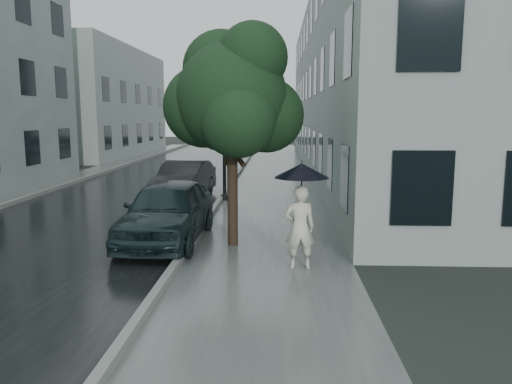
{
  "coord_description": "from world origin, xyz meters",
  "views": [
    {
      "loc": [
        0.45,
        -8.39,
        3.04
      ],
      "look_at": [
        -0.04,
        2.77,
        1.3
      ],
      "focal_mm": 35.0,
      "sensor_mm": 36.0,
      "label": 1
    }
  ],
  "objects_px": {
    "lamp_post": "(219,124)",
    "car_far": "(184,180)",
    "street_tree": "(232,96)",
    "car_near": "(167,211)",
    "pedestrian": "(300,227)"
  },
  "relations": [
    {
      "from": "car_far",
      "to": "street_tree",
      "type": "bearing_deg",
      "value": -63.9
    },
    {
      "from": "car_near",
      "to": "lamp_post",
      "type": "bearing_deg",
      "value": 85.7
    },
    {
      "from": "lamp_post",
      "to": "car_near",
      "type": "bearing_deg",
      "value": -92.08
    },
    {
      "from": "pedestrian",
      "to": "car_far",
      "type": "xyz_separation_m",
      "value": [
        -3.83,
        8.16,
        -0.15
      ]
    },
    {
      "from": "pedestrian",
      "to": "street_tree",
      "type": "height_order",
      "value": "street_tree"
    },
    {
      "from": "pedestrian",
      "to": "lamp_post",
      "type": "bearing_deg",
      "value": -79.45
    },
    {
      "from": "street_tree",
      "to": "car_far",
      "type": "xyz_separation_m",
      "value": [
        -2.35,
        6.28,
        -2.76
      ]
    },
    {
      "from": "pedestrian",
      "to": "car_near",
      "type": "bearing_deg",
      "value": -40.43
    },
    {
      "from": "lamp_post",
      "to": "car_near",
      "type": "height_order",
      "value": "lamp_post"
    },
    {
      "from": "pedestrian",
      "to": "car_near",
      "type": "height_order",
      "value": "pedestrian"
    },
    {
      "from": "street_tree",
      "to": "car_far",
      "type": "distance_m",
      "value": 7.25
    },
    {
      "from": "pedestrian",
      "to": "lamp_post",
      "type": "distance_m",
      "value": 8.53
    },
    {
      "from": "car_near",
      "to": "car_far",
      "type": "distance_m",
      "value": 6.16
    },
    {
      "from": "lamp_post",
      "to": "car_far",
      "type": "relative_size",
      "value": 1.13
    },
    {
      "from": "street_tree",
      "to": "car_near",
      "type": "bearing_deg",
      "value": 174.02
    }
  ]
}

